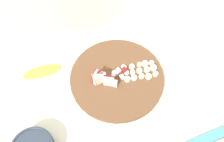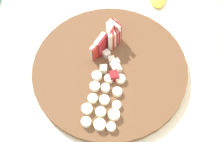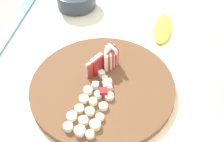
% 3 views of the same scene
% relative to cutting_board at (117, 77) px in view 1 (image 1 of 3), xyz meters
% --- Properties ---
extents(ground, '(10.00, 10.00, 0.00)m').
position_rel_cutting_board_xyz_m(ground, '(0.12, -0.05, -0.92)').
color(ground, '#B2ADA3').
extents(tiled_countertop, '(1.59, 0.67, 0.92)m').
position_rel_cutting_board_xyz_m(tiled_countertop, '(0.12, -0.06, -0.46)').
color(tiled_countertop, beige).
rests_on(tiled_countertop, ground).
extents(tile_backsplash, '(2.40, 0.04, 1.40)m').
position_rel_cutting_board_xyz_m(tile_backsplash, '(0.12, 0.30, -0.22)').
color(tile_backsplash, silver).
rests_on(tile_backsplash, ground).
extents(cutting_board, '(0.42, 0.42, 0.02)m').
position_rel_cutting_board_xyz_m(cutting_board, '(0.00, 0.00, 0.00)').
color(cutting_board, brown).
rests_on(cutting_board, tiled_countertop).
extents(apple_wedge_fan, '(0.10, 0.08, 0.06)m').
position_rel_cutting_board_xyz_m(apple_wedge_fan, '(-0.07, -0.00, 0.04)').
color(apple_wedge_fan, maroon).
rests_on(apple_wedge_fan, cutting_board).
extents(apple_dice_pile, '(0.10, 0.06, 0.02)m').
position_rel_cutting_board_xyz_m(apple_dice_pile, '(0.01, 0.01, 0.02)').
color(apple_dice_pile, maroon).
rests_on(apple_dice_pile, cutting_board).
extents(banana_slice_rows, '(0.16, 0.11, 0.02)m').
position_rel_cutting_board_xyz_m(banana_slice_rows, '(0.11, -0.02, 0.02)').
color(banana_slice_rows, '#F4EAC6').
rests_on(banana_slice_rows, cutting_board).
extents(banana_peel, '(0.18, 0.07, 0.02)m').
position_rel_cutting_board_xyz_m(banana_peel, '(-0.31, 0.15, -0.00)').
color(banana_peel, gold).
rests_on(banana_peel, tiled_countertop).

